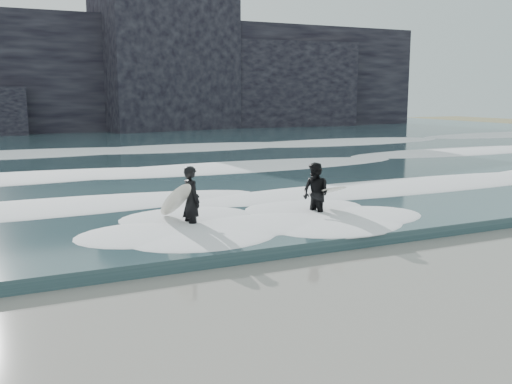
# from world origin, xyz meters

# --- Properties ---
(ground) EXTENTS (120.00, 120.00, 0.00)m
(ground) POSITION_xyz_m (0.00, 0.00, 0.00)
(ground) COLOR olive
(ground) RESTS_ON ground
(sea) EXTENTS (90.00, 52.00, 0.30)m
(sea) POSITION_xyz_m (0.00, 29.00, 0.15)
(sea) COLOR #2C454B
(sea) RESTS_ON ground
(headland) EXTENTS (70.00, 9.00, 10.00)m
(headland) POSITION_xyz_m (0.00, 46.00, 5.00)
(headland) COLOR black
(headland) RESTS_ON ground
(foam_near) EXTENTS (60.00, 3.20, 0.20)m
(foam_near) POSITION_xyz_m (0.00, 9.00, 0.40)
(foam_near) COLOR white
(foam_near) RESTS_ON sea
(foam_mid) EXTENTS (60.00, 4.00, 0.24)m
(foam_mid) POSITION_xyz_m (0.00, 16.00, 0.42)
(foam_mid) COLOR white
(foam_mid) RESTS_ON sea
(foam_far) EXTENTS (60.00, 4.80, 0.30)m
(foam_far) POSITION_xyz_m (0.00, 25.00, 0.45)
(foam_far) COLOR white
(foam_far) RESTS_ON sea
(surfer_left) EXTENTS (0.96, 1.85, 1.76)m
(surfer_left) POSITION_xyz_m (-1.32, 5.91, 0.89)
(surfer_left) COLOR black
(surfer_left) RESTS_ON ground
(surfer_right) EXTENTS (1.23, 1.96, 1.69)m
(surfer_right) POSITION_xyz_m (2.25, 5.62, 0.85)
(surfer_right) COLOR black
(surfer_right) RESTS_ON ground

